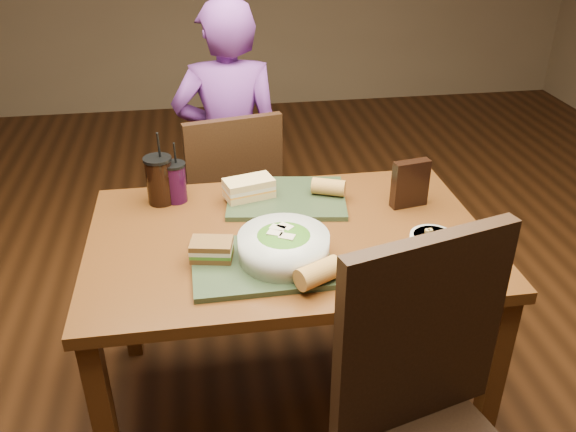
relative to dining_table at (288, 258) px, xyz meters
The scene contains 16 objects.
ground 0.66m from the dining_table, ahead, with size 6.00×6.00×0.00m, color #381C0B.
dining_table is the anchor object (origin of this frame).
chair_near 0.75m from the dining_table, 71.62° to the right, with size 0.57×0.58×1.08m.
chair_far 0.73m from the dining_table, 100.44° to the left, with size 0.48×0.48×0.94m.
diner 0.92m from the dining_table, 98.12° to the left, with size 0.50×0.33×1.36m, color #682E7E.
tray_near 0.22m from the dining_table, 122.16° to the right, with size 0.42×0.32×0.02m, color #26311D.
tray_far 0.26m from the dining_table, 82.43° to the left, with size 0.42×0.32×0.02m, color #26311D.
salad_bowl 0.23m from the dining_table, 103.27° to the right, with size 0.27×0.27×0.09m.
soup_bowl 0.48m from the dining_table, 21.71° to the right, with size 0.24×0.24×0.07m.
sandwich_near 0.32m from the dining_table, 153.04° to the right, with size 0.14×0.11×0.06m.
sandwich_far 0.31m from the dining_table, 111.77° to the left, with size 0.19×0.14×0.07m.
baguette_near 0.34m from the dining_table, 82.72° to the right, with size 0.07×0.07×0.13m, color #AD7533.
baguette_far 0.32m from the dining_table, 51.13° to the left, with size 0.06×0.06×0.12m, color #AD7533.
cup_cola 0.54m from the dining_table, 144.55° to the left, with size 0.10×0.10×0.27m.
cup_berry 0.50m from the dining_table, 140.40° to the left, with size 0.08×0.08×0.23m.
chip_bag 0.51m from the dining_table, 16.56° to the left, with size 0.13×0.04×0.17m, color black.
Camera 1 is at (-0.26, -1.69, 1.78)m, focal length 38.00 mm.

